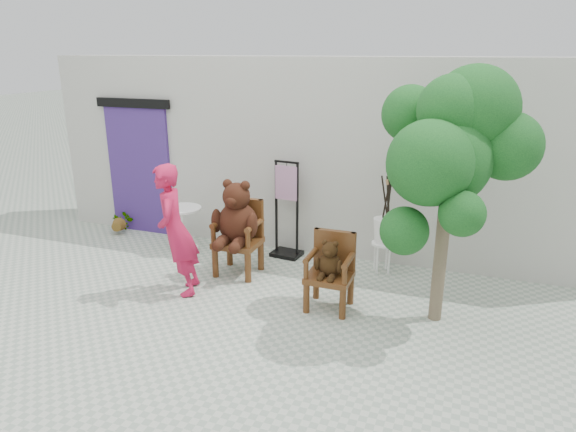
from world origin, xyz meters
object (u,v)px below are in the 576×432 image
object	(u,v)px
display_stand	(287,220)
stool_bucket	(384,230)
chair_big	(237,222)
person	(176,231)
chair_small	(331,265)
tree	(451,145)
cafe_table	(183,223)

from	to	relation	value
display_stand	stool_bucket	bearing A→B (deg)	2.73
chair_big	stool_bucket	distance (m)	2.08
chair_big	person	distance (m)	0.96
chair_small	stool_bucket	world-z (taller)	stool_bucket
chair_small	stool_bucket	size ratio (longest dim) A/B	0.66
chair_big	display_stand	world-z (taller)	display_stand
stool_bucket	chair_big	bearing A→B (deg)	-158.94
chair_big	stool_bucket	xyz separation A→B (m)	(1.94, 0.75, -0.13)
chair_small	tree	size ratio (longest dim) A/B	0.32
display_stand	person	bearing A→B (deg)	-111.41
chair_big	cafe_table	world-z (taller)	chair_big
stool_bucket	cafe_table	bearing A→B (deg)	-176.33
tree	person	bearing A→B (deg)	-172.78
chair_small	display_stand	distance (m)	1.77
chair_small	cafe_table	size ratio (longest dim) A/B	1.36
chair_big	display_stand	distance (m)	0.97
display_stand	tree	distance (m)	3.09
chair_big	stool_bucket	bearing A→B (deg)	21.06
chair_big	cafe_table	xyz separation A→B (m)	(-1.23, 0.54, -0.33)
cafe_table	chair_small	bearing A→B (deg)	-21.54
chair_big	tree	bearing A→B (deg)	-8.56
chair_small	cafe_table	distance (m)	2.95
person	tree	bearing A→B (deg)	74.33
stool_bucket	tree	bearing A→B (deg)	-53.94
chair_big	person	size ratio (longest dim) A/B	0.80
stool_bucket	tree	size ratio (longest dim) A/B	0.49
stool_bucket	tree	world-z (taller)	tree
chair_big	chair_small	size ratio (longest dim) A/B	1.45
cafe_table	stool_bucket	size ratio (longest dim) A/B	0.48
display_stand	tree	world-z (taller)	tree
person	display_stand	bearing A→B (deg)	129.01
chair_small	cafe_table	world-z (taller)	chair_small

